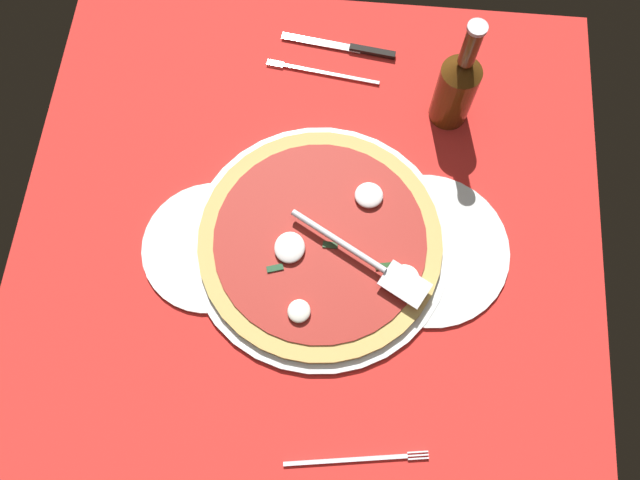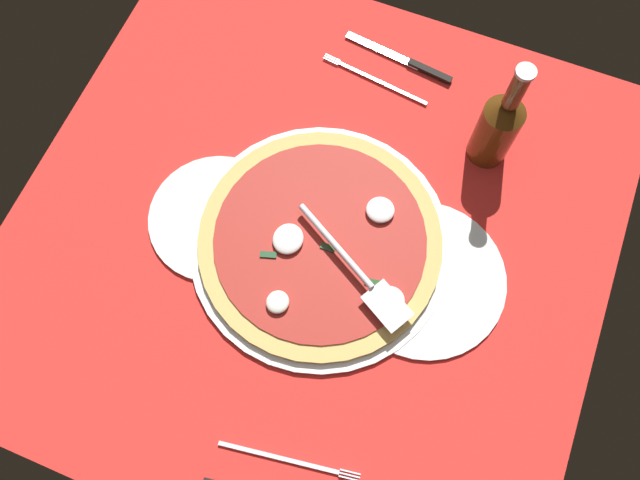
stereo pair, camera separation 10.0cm
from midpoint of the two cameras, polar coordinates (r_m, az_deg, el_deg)
The scene contains 9 objects.
ground_plane at distance 103.52cm, azimuth -3.83°, elevation -0.06°, with size 94.09×94.09×0.80cm, color red.
checker_pattern at distance 103.10cm, azimuth -3.85°, elevation 0.02°, with size 94.09×94.09×0.10cm.
pizza_pan at distance 101.85cm, azimuth -2.79°, elevation -0.69°, with size 41.54×41.54×1.17cm, color silver.
dinner_plate_left at distance 104.06cm, azimuth -12.40°, elevation -0.97°, with size 21.92×21.92×1.00cm, color silver.
dinner_plate_right at distance 102.24cm, azimuth 6.87°, elevation -1.19°, with size 25.78×25.78×1.00cm, color silver.
pizza at distance 100.57cm, azimuth -2.77°, elevation -0.48°, with size 38.62×38.62×2.79cm.
pizza_server at distance 97.07cm, azimuth 0.87°, elevation -1.88°, with size 22.42×14.26×1.00cm.
place_setting_far at distance 118.25cm, azimuth -1.07°, elevation 15.42°, with size 22.79×15.65×1.40cm.
beer_bottle at distance 106.70cm, azimuth 9.44°, elevation 13.01°, with size 6.56×6.56×23.23cm.
Camera 1 is at (5.17, -35.94, 96.59)cm, focal length 35.93 mm.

